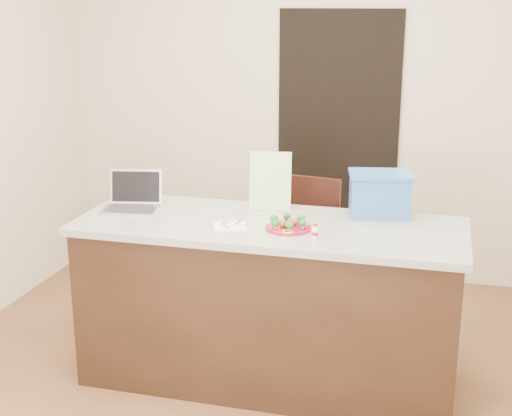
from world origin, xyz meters
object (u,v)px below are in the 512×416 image
(yogurt_bottle, at_px, (315,232))
(chair, at_px, (305,242))
(laptop, at_px, (133,198))
(plate, at_px, (288,228))
(napkin, at_px, (230,226))
(island, at_px, (269,302))
(blue_box, at_px, (380,194))

(yogurt_bottle, distance_m, chair, 1.09)
(laptop, height_order, chair, laptop)
(plate, relative_size, napkin, 1.40)
(island, height_order, blue_box, blue_box)
(plate, distance_m, napkin, 0.30)
(blue_box, relative_size, chair, 0.39)
(island, xyz_separation_m, laptop, (-0.81, 0.07, 0.52))
(napkin, relative_size, chair, 0.18)
(laptop, distance_m, chair, 1.21)
(blue_box, bearing_deg, plate, -150.09)
(laptop, relative_size, blue_box, 0.90)
(blue_box, bearing_deg, laptop, 178.04)
(napkin, height_order, blue_box, blue_box)
(plate, distance_m, yogurt_bottle, 0.19)
(napkin, xyz_separation_m, blue_box, (0.73, 0.41, 0.12))
(plate, relative_size, blue_box, 0.63)
(yogurt_bottle, relative_size, laptop, 0.21)
(plate, relative_size, laptop, 0.71)
(island, relative_size, laptop, 6.14)
(plate, bearing_deg, laptop, 170.70)
(island, height_order, chair, chair)
(napkin, bearing_deg, blue_box, 29.35)
(napkin, xyz_separation_m, chair, (0.22, 0.92, -0.38))
(laptop, xyz_separation_m, blue_box, (1.36, 0.22, 0.06))
(blue_box, bearing_deg, island, -163.14)
(plate, height_order, blue_box, blue_box)
(yogurt_bottle, distance_m, blue_box, 0.55)
(yogurt_bottle, relative_size, chair, 0.07)
(yogurt_bottle, bearing_deg, blue_box, 60.11)
(island, xyz_separation_m, napkin, (-0.18, -0.12, 0.46))
(napkin, xyz_separation_m, yogurt_bottle, (0.46, -0.06, 0.03))
(island, bearing_deg, blue_box, 27.88)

